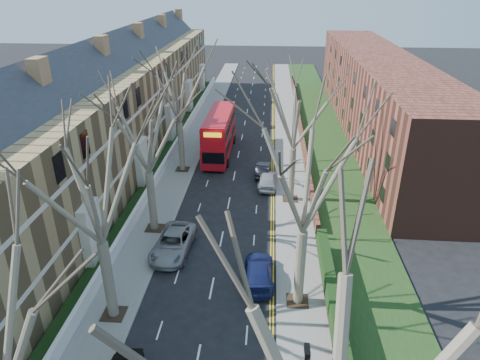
# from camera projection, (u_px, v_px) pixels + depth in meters

# --- Properties ---
(pavement_left) EXTENTS (3.00, 102.00, 0.12)m
(pavement_left) POSITION_uv_depth(u_px,v_px,m) (197.00, 136.00, 56.20)
(pavement_left) COLOR slate
(pavement_left) RESTS_ON ground
(pavement_right) EXTENTS (3.00, 102.00, 0.12)m
(pavement_right) POSITION_uv_depth(u_px,v_px,m) (288.00, 138.00, 55.42)
(pavement_right) COLOR slate
(pavement_right) RESTS_ON ground
(terrace_left) EXTENTS (9.70, 78.00, 13.60)m
(terrace_left) POSITION_uv_depth(u_px,v_px,m) (114.00, 111.00, 47.14)
(terrace_left) COLOR #96784C
(terrace_left) RESTS_ON ground
(flats_right) EXTENTS (13.97, 54.00, 10.00)m
(flats_right) POSITION_uv_depth(u_px,v_px,m) (377.00, 94.00, 56.14)
(flats_right) COLOR brown
(flats_right) RESTS_ON ground
(front_wall_left) EXTENTS (0.30, 78.00, 1.00)m
(front_wall_left) POSITION_uv_depth(u_px,v_px,m) (171.00, 154.00, 48.87)
(front_wall_left) COLOR white
(front_wall_left) RESTS_ON ground
(grass_verge_right) EXTENTS (6.00, 102.00, 0.06)m
(grass_verge_right) POSITION_uv_depth(u_px,v_px,m) (323.00, 138.00, 55.08)
(grass_verge_right) COLOR #1B3413
(grass_verge_right) RESTS_ON ground
(tree_left_mid) EXTENTS (10.50, 10.50, 14.71)m
(tree_left_mid) POSITION_uv_depth(u_px,v_px,m) (91.00, 176.00, 22.39)
(tree_left_mid) COLOR #6D604E
(tree_left_mid) RESTS_ON ground
(tree_left_far) EXTENTS (10.15, 10.15, 14.22)m
(tree_left_far) POSITION_uv_depth(u_px,v_px,m) (144.00, 123.00, 31.53)
(tree_left_far) COLOR #6D604E
(tree_left_far) RESTS_ON ground
(tree_left_dist) EXTENTS (10.50, 10.50, 14.71)m
(tree_left_dist) POSITION_uv_depth(u_px,v_px,m) (177.00, 82.00, 42.18)
(tree_left_dist) COLOR #6D604E
(tree_left_dist) RESTS_ON ground
(tree_right_mid) EXTENTS (10.50, 10.50, 14.71)m
(tree_right_mid) POSITION_uv_depth(u_px,v_px,m) (307.00, 167.00, 23.45)
(tree_right_mid) COLOR #6D604E
(tree_right_mid) RESTS_ON ground
(tree_right_far) EXTENTS (10.15, 10.15, 14.22)m
(tree_right_far) POSITION_uv_depth(u_px,v_px,m) (296.00, 104.00, 36.18)
(tree_right_far) COLOR #6D604E
(tree_right_far) RESTS_ON ground
(double_decker_bus) EXTENTS (3.04, 11.58, 4.81)m
(double_decker_bus) POSITION_uv_depth(u_px,v_px,m) (219.00, 135.00, 49.58)
(double_decker_bus) COLOR #B70D17
(double_decker_bus) RESTS_ON ground
(car_left_far) EXTENTS (2.99, 5.83, 1.57)m
(car_left_far) POSITION_uv_depth(u_px,v_px,m) (173.00, 243.00, 32.31)
(car_left_far) COLOR gray
(car_left_far) RESTS_ON ground
(car_right_near) EXTENTS (2.18, 5.00, 1.43)m
(car_right_near) POSITION_uv_depth(u_px,v_px,m) (259.00, 271.00, 29.33)
(car_right_near) COLOR navy
(car_right_near) RESTS_ON ground
(car_right_mid) EXTENTS (1.88, 4.44, 1.50)m
(car_right_mid) POSITION_uv_depth(u_px,v_px,m) (268.00, 180.00, 42.46)
(car_right_mid) COLOR #9FA2A7
(car_right_mid) RESTS_ON ground
(car_right_far) EXTENTS (1.67, 4.03, 1.30)m
(car_right_far) POSITION_uv_depth(u_px,v_px,m) (263.00, 169.00, 44.93)
(car_right_far) COLOR black
(car_right_far) RESTS_ON ground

